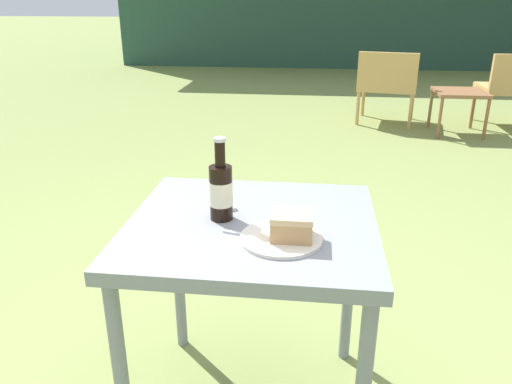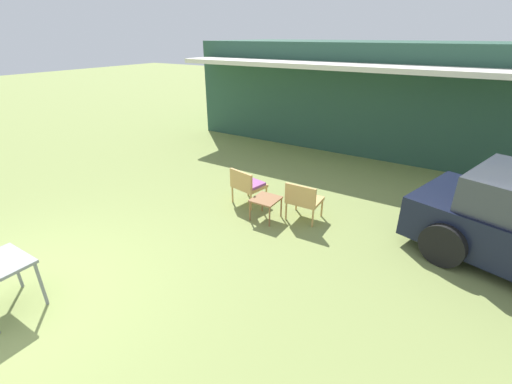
% 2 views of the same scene
% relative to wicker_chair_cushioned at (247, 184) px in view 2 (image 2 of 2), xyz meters
% --- Properties ---
extents(ground_plane, '(60.00, 60.00, 0.00)m').
position_rel_wicker_chair_cushioned_xyz_m(ground_plane, '(-0.91, -4.11, -0.44)').
color(ground_plane, olive).
extents(cabin_building, '(10.32, 5.36, 2.99)m').
position_rel_wicker_chair_cushioned_xyz_m(cabin_building, '(0.68, 6.21, 1.07)').
color(cabin_building, '#284C3D').
rests_on(cabin_building, ground_plane).
extents(wicker_chair_cushioned, '(0.68, 0.62, 0.75)m').
position_rel_wicker_chair_cushioned_xyz_m(wicker_chair_cushioned, '(0.00, 0.00, 0.00)').
color(wicker_chair_cushioned, tan).
rests_on(wicker_chair_cushioned, ground_plane).
extents(wicker_chair_plain, '(0.60, 0.53, 0.75)m').
position_rel_wicker_chair_cushioned_xyz_m(wicker_chair_plain, '(1.25, -0.02, 0.00)').
color(wicker_chair_plain, tan).
rests_on(wicker_chair_plain, ground_plane).
extents(garden_side_table, '(0.47, 0.49, 0.42)m').
position_rel_wicker_chair_cushioned_xyz_m(garden_side_table, '(0.65, -0.36, -0.06)').
color(garden_side_table, brown).
rests_on(garden_side_table, ground_plane).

